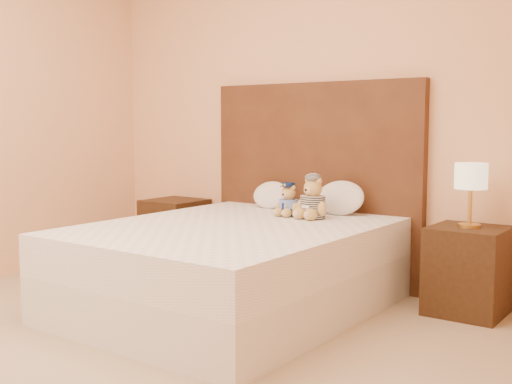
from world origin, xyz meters
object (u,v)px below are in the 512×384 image
teddy_prisoner (313,198)px  pillow_right (340,196)px  lamp (471,179)px  pillow_left (271,194)px  bed (232,267)px  teddy_police (289,200)px  nightstand_left (175,232)px  nightstand_right (468,270)px

teddy_prisoner → pillow_right: teddy_prisoner is taller
lamp → pillow_left: bearing=178.9°
lamp → teddy_prisoner: lamp is taller
lamp → pillow_left: (-1.52, 0.03, -0.19)m
bed → teddy_prisoner: teddy_prisoner is taller
lamp → teddy_prisoner: (-0.98, -0.26, -0.15)m
teddy_police → pillow_right: bearing=54.2°
pillow_right → teddy_police: bearing=-132.1°
bed → nightstand_left: 1.48m
nightstand_right → pillow_left: pillow_left is taller
teddy_prisoner → pillow_right: 0.29m
nightstand_left → nightstand_right: 2.50m
bed → nightstand_left: size_ratio=3.64×
teddy_police → bed: bearing=-90.8°
lamp → bed: bearing=-147.4°
nightstand_right → pillow_right: (-0.93, 0.03, 0.41)m
pillow_right → teddy_prisoner: bearing=-100.6°
nightstand_right → pillow_right: size_ratio=1.48×
nightstand_right → lamp: size_ratio=1.38×
nightstand_right → teddy_police: size_ratio=2.37×
teddy_police → nightstand_left: bearing=175.6°
bed → lamp: lamp is taller
bed → nightstand_left: bearing=147.4°
nightstand_left → teddy_prisoner: (1.52, -0.26, 0.42)m
bed → nightstand_right: (1.25, 0.80, -0.00)m
lamp → teddy_police: lamp is taller
bed → pillow_right: pillow_right is taller
nightstand_left → pillow_left: size_ratio=1.75×
bed → pillow_right: bearing=68.7°
nightstand_left → teddy_prisoner: size_ratio=1.91×
nightstand_left → lamp: 2.56m
nightstand_left → pillow_right: size_ratio=1.48×
bed → nightstand_left: same height
pillow_left → teddy_prisoner: bearing=-27.8°
pillow_left → pillow_right: (0.60, 0.00, 0.02)m
pillow_left → pillow_right: size_ratio=0.85×
teddy_police → pillow_right: (0.25, 0.28, 0.02)m
nightstand_left → nightstand_right: (2.50, 0.00, 0.00)m
teddy_police → pillow_right: size_ratio=0.62×
lamp → pillow_right: lamp is taller
pillow_left → teddy_police: bearing=-39.3°
pillow_right → bed: bearing=-111.3°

